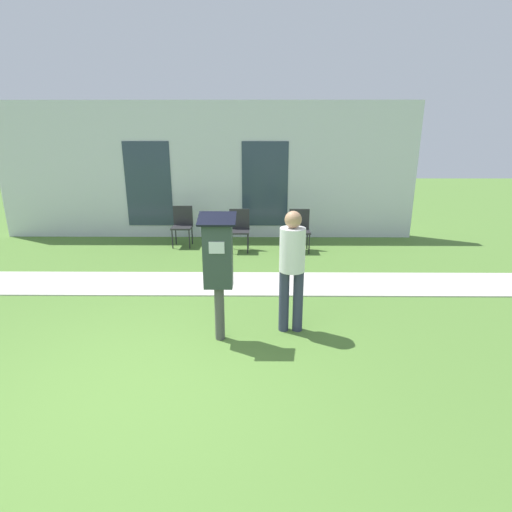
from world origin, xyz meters
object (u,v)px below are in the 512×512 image
person_standing (292,263)px  parking_meter (218,261)px  outdoor_chair_right (299,227)px  outdoor_chair_left (182,223)px  outdoor_chair_middle (239,227)px

person_standing → parking_meter: bearing=-160.8°
person_standing → outdoor_chair_right: person_standing is taller
outdoor_chair_left → outdoor_chair_right: size_ratio=1.00×
outdoor_chair_middle → outdoor_chair_right: size_ratio=1.00×
parking_meter → person_standing: parking_meter is taller
outdoor_chair_left → outdoor_chair_middle: same height
outdoor_chair_left → outdoor_chair_middle: bearing=-5.8°
outdoor_chair_middle → outdoor_chair_right: same height
outdoor_chair_left → outdoor_chair_middle: size_ratio=1.00×
outdoor_chair_left → outdoor_chair_right: (2.63, -0.38, 0.00)m
outdoor_chair_middle → outdoor_chair_right: (1.31, 0.00, 0.00)m
person_standing → outdoor_chair_right: (0.47, 3.77, -0.40)m
person_standing → outdoor_chair_left: (-2.16, 4.15, -0.40)m
person_standing → outdoor_chair_right: 3.82m
outdoor_chair_left → outdoor_chair_right: 2.65m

